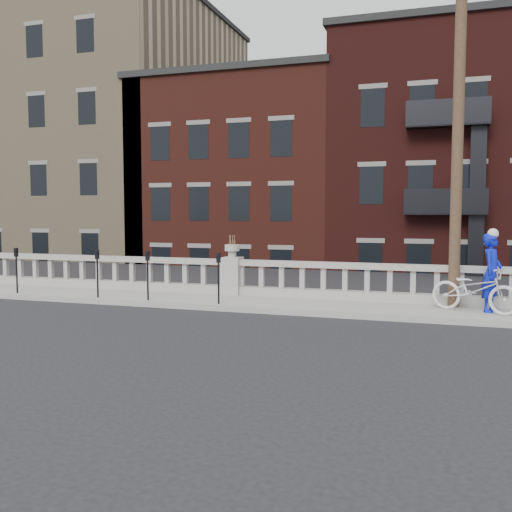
% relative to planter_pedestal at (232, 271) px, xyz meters
% --- Properties ---
extents(ground, '(120.00, 120.00, 0.00)m').
position_rel_planter_pedestal_xyz_m(ground, '(0.00, -3.95, -0.83)').
color(ground, black).
rests_on(ground, ground).
extents(sidewalk, '(32.00, 2.20, 0.15)m').
position_rel_planter_pedestal_xyz_m(sidewalk, '(0.00, -0.95, -0.76)').
color(sidewalk, gray).
rests_on(sidewalk, ground).
extents(balustrade, '(28.00, 0.34, 1.03)m').
position_rel_planter_pedestal_xyz_m(balustrade, '(0.00, 0.00, -0.19)').
color(balustrade, gray).
rests_on(balustrade, sidewalk).
extents(planter_pedestal, '(0.55, 0.55, 1.76)m').
position_rel_planter_pedestal_xyz_m(planter_pedestal, '(0.00, 0.00, 0.00)').
color(planter_pedestal, gray).
rests_on(planter_pedestal, sidewalk).
extents(lower_level, '(80.00, 44.00, 20.80)m').
position_rel_planter_pedestal_xyz_m(lower_level, '(0.56, 19.09, 1.80)').
color(lower_level, '#605E59').
rests_on(lower_level, ground).
extents(utility_pole, '(1.60, 0.28, 10.00)m').
position_rel_planter_pedestal_xyz_m(utility_pole, '(6.20, -0.35, 4.41)').
color(utility_pole, '#422D1E').
rests_on(utility_pole, sidewalk).
extents(parking_meter_b, '(0.10, 0.09, 1.36)m').
position_rel_planter_pedestal_xyz_m(parking_meter_b, '(-6.23, -1.80, 0.17)').
color(parking_meter_b, black).
rests_on(parking_meter_b, sidewalk).
extents(parking_meter_c, '(0.10, 0.09, 1.36)m').
position_rel_planter_pedestal_xyz_m(parking_meter_c, '(-3.42, -1.80, 0.17)').
color(parking_meter_c, black).
rests_on(parking_meter_c, sidewalk).
extents(parking_meter_d, '(0.10, 0.09, 1.36)m').
position_rel_planter_pedestal_xyz_m(parking_meter_d, '(-1.82, -1.80, 0.17)').
color(parking_meter_d, black).
rests_on(parking_meter_d, sidewalk).
extents(parking_meter_e, '(0.10, 0.09, 1.36)m').
position_rel_planter_pedestal_xyz_m(parking_meter_e, '(0.28, -1.80, 0.17)').
color(parking_meter_e, black).
rests_on(parking_meter_e, sidewalk).
extents(bicycle, '(2.23, 1.49, 1.11)m').
position_rel_planter_pedestal_xyz_m(bicycle, '(6.67, -1.02, -0.13)').
color(bicycle, silver).
rests_on(bicycle, sidewalk).
extents(cyclist, '(0.68, 0.82, 1.93)m').
position_rel_planter_pedestal_xyz_m(cyclist, '(7.06, -0.82, 0.29)').
color(cyclist, '#0C1AB6').
rests_on(cyclist, sidewalk).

